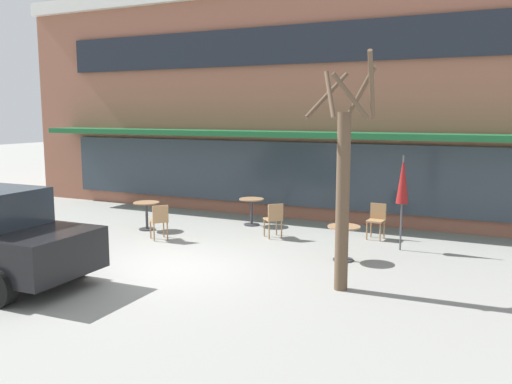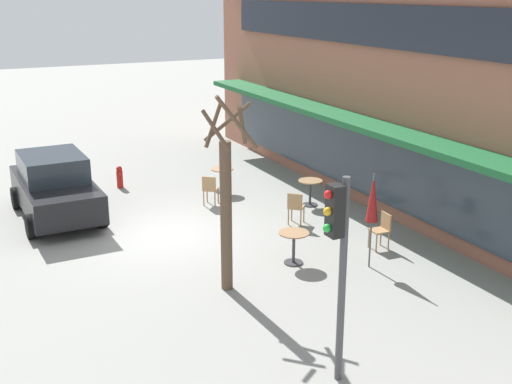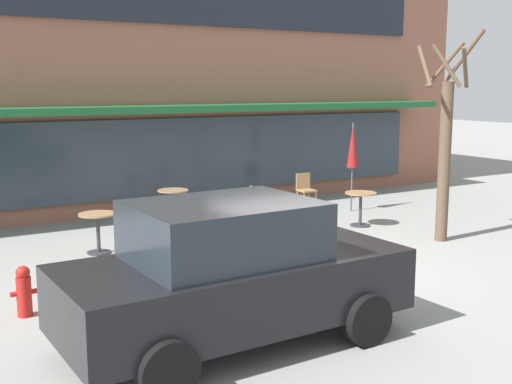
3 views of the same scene
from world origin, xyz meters
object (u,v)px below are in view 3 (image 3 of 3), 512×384
at_px(patio_umbrella_green_folded, 353,146).
at_px(cafe_chair_1, 166,228).
at_px(street_tree, 445,147).
at_px(cafe_chair_0, 305,188).
at_px(parked_sedan, 232,273).
at_px(cafe_table_near_wall, 98,226).
at_px(cafe_table_by_tree, 173,200).
at_px(cafe_table_streetside, 361,203).
at_px(fire_hydrant, 24,291).
at_px(cafe_chair_2, 245,203).

distance_m(patio_umbrella_green_folded, cafe_chair_1, 5.96).
relative_size(cafe_chair_1, street_tree, 0.21).
bearing_deg(cafe_chair_0, parked_sedan, -131.00).
relative_size(cafe_table_near_wall, cafe_table_by_tree, 1.00).
relative_size(cafe_table_by_tree, cafe_chair_1, 0.85).
height_order(cafe_table_near_wall, cafe_table_streetside, same).
relative_size(cafe_table_near_wall, patio_umbrella_green_folded, 0.35).
xyz_separation_m(cafe_table_by_tree, parked_sedan, (-2.21, -6.79, 0.36)).
xyz_separation_m(patio_umbrella_green_folded, parked_sedan, (-6.57, -5.76, -0.75)).
height_order(patio_umbrella_green_folded, street_tree, street_tree).
distance_m(cafe_table_by_tree, fire_hydrant, 6.16).
xyz_separation_m(cafe_table_near_wall, cafe_table_streetside, (5.72, -0.69, 0.00)).
bearing_deg(fire_hydrant, cafe_chair_1, 33.40).
height_order(cafe_table_near_wall, cafe_chair_1, cafe_chair_1).
height_order(cafe_chair_0, parked_sedan, parked_sedan).
relative_size(cafe_table_near_wall, cafe_chair_1, 0.85).
distance_m(patio_umbrella_green_folded, parked_sedan, 8.77).
bearing_deg(parked_sedan, cafe_chair_0, 49.00).
relative_size(cafe_chair_1, fire_hydrant, 1.26).
xyz_separation_m(cafe_table_streetside, cafe_chair_1, (-4.71, -0.14, 0.01)).
relative_size(cafe_table_by_tree, patio_umbrella_green_folded, 0.35).
xyz_separation_m(cafe_chair_0, cafe_chair_2, (-2.37, -1.05, 0.00)).
distance_m(cafe_table_streetside, cafe_chair_2, 2.57).
bearing_deg(parked_sedan, cafe_table_by_tree, 71.94).
bearing_deg(cafe_chair_2, cafe_table_near_wall, -170.09).
height_order(cafe_chair_2, fire_hydrant, cafe_chair_2).
bearing_deg(cafe_chair_2, fire_hydrant, -148.16).
bearing_deg(cafe_chair_0, cafe_table_near_wall, -164.22).
bearing_deg(street_tree, parked_sedan, -158.44).
bearing_deg(cafe_chair_0, cafe_chair_2, -156.14).
bearing_deg(fire_hydrant, patio_umbrella_green_folded, 22.24).
xyz_separation_m(cafe_table_near_wall, street_tree, (6.25, -2.57, 1.39)).
xyz_separation_m(cafe_table_streetside, cafe_table_by_tree, (-3.42, 2.47, 0.00)).
relative_size(cafe_table_streetside, cafe_table_by_tree, 1.00).
relative_size(cafe_table_streetside, patio_umbrella_green_folded, 0.35).
bearing_deg(cafe_table_near_wall, patio_umbrella_green_folded, 6.47).
bearing_deg(fire_hydrant, cafe_chair_0, 29.53).
bearing_deg(patio_umbrella_green_folded, cafe_table_by_tree, 166.69).
xyz_separation_m(street_tree, fire_hydrant, (-8.13, -0.16, -1.55)).
distance_m(cafe_table_near_wall, cafe_table_streetside, 5.77).
bearing_deg(fire_hydrant, cafe_table_by_tree, 47.24).
bearing_deg(cafe_table_streetside, cafe_table_near_wall, 173.15).
relative_size(patio_umbrella_green_folded, fire_hydrant, 3.12).
bearing_deg(cafe_chair_0, cafe_table_streetside, -93.83).
xyz_separation_m(cafe_table_by_tree, cafe_chair_1, (-1.28, -2.61, 0.01)).
xyz_separation_m(parked_sedan, street_tree, (6.16, 2.43, 1.02)).
relative_size(cafe_table_near_wall, cafe_chair_2, 0.85).
relative_size(patio_umbrella_green_folded, cafe_chair_0, 2.47).
distance_m(cafe_chair_2, fire_hydrant, 6.35).
height_order(street_tree, fire_hydrant, street_tree).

